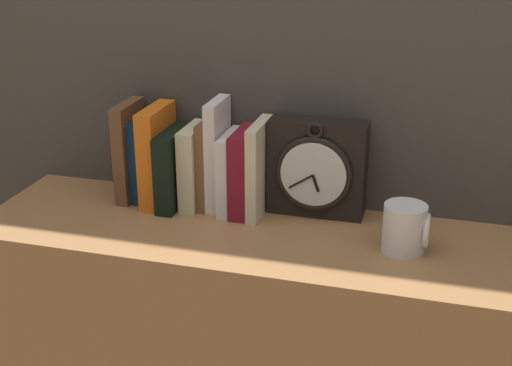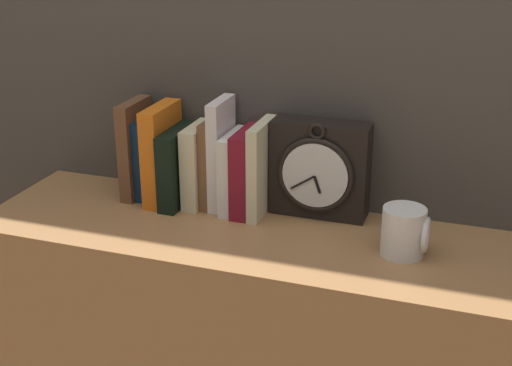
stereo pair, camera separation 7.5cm
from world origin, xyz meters
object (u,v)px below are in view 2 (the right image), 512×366
object	(u,v)px
book_slot0_brown	(136,149)
book_slot5_brown	(212,162)
book_slot9_cream	(262,169)
book_slot1_navy	(150,157)
book_slot2_orange	(162,154)
clock	(319,170)
mug	(405,231)
book_slot8_maroon	(247,171)
book_slot6_white	(221,154)
book_slot4_cream	(199,165)
book_slot3_black	(178,166)
book_slot7_white	(233,171)

from	to	relation	value
book_slot0_brown	book_slot5_brown	distance (m)	0.19
book_slot9_cream	book_slot1_navy	bearing A→B (deg)	177.07
book_slot2_orange	clock	bearing A→B (deg)	5.23
book_slot1_navy	book_slot5_brown	world-z (taller)	book_slot5_brown
book_slot5_brown	mug	size ratio (longest dim) A/B	2.05
book_slot0_brown	book_slot8_maroon	bearing A→B (deg)	-1.22
book_slot6_white	mug	world-z (taller)	book_slot6_white
book_slot4_cream	book_slot8_maroon	size ratio (longest dim) A/B	0.99
book_slot5_brown	book_slot6_white	distance (m)	0.03
book_slot3_black	book_slot5_brown	world-z (taller)	book_slot5_brown
book_slot8_maroon	mug	xyz separation A→B (m)	(0.37, -0.10, -0.05)
book_slot3_black	book_slot7_white	bearing A→B (deg)	4.59
book_slot6_white	clock	bearing A→B (deg)	4.77
book_slot7_white	clock	bearing A→B (deg)	8.12
book_slot1_navy	book_slot3_black	xyz separation A→B (m)	(0.08, -0.02, -0.01)
book_slot4_cream	book_slot9_cream	xyz separation A→B (m)	(0.16, -0.01, 0.01)
book_slot1_navy	book_slot9_cream	world-z (taller)	book_slot9_cream
book_slot2_orange	book_slot7_white	world-z (taller)	book_slot2_orange
book_slot8_maroon	book_slot9_cream	size ratio (longest dim) A/B	0.90
book_slot0_brown	book_slot8_maroon	xyz separation A→B (m)	(0.28, -0.01, -0.02)
book_slot2_orange	book_slot8_maroon	size ratio (longest dim) A/B	1.20
book_slot0_brown	book_slot4_cream	bearing A→B (deg)	-0.19
book_slot6_white	book_slot7_white	xyz separation A→B (m)	(0.03, -0.01, -0.04)
book_slot5_brown	book_slot9_cream	size ratio (longest dim) A/B	0.96
book_slot1_navy	book_slot8_maroon	size ratio (longest dim) A/B	1.00
book_slot2_orange	book_slot8_maroon	bearing A→B (deg)	0.97
book_slot0_brown	book_slot6_white	xyz separation A→B (m)	(0.22, 0.01, 0.01)
book_slot6_white	book_slot8_maroon	distance (m)	0.07
book_slot7_white	mug	bearing A→B (deg)	-14.20
clock	book_slot8_maroon	xyz separation A→B (m)	(-0.16, -0.03, -0.01)
book_slot1_navy	mug	size ratio (longest dim) A/B	1.91
clock	book_slot4_cream	size ratio (longest dim) A/B	1.20
book_slot0_brown	book_slot4_cream	xyz separation A→B (m)	(0.16, -0.00, -0.02)
book_slot5_brown	book_slot9_cream	bearing A→B (deg)	-6.15
book_slot1_navy	book_slot2_orange	bearing A→B (deg)	-22.05
book_slot0_brown	book_slot9_cream	distance (m)	0.32
book_slot7_white	mug	distance (m)	0.42
book_slot1_navy	mug	world-z (taller)	book_slot1_navy
book_slot0_brown	book_slot2_orange	bearing A→B (deg)	-7.42
book_slot1_navy	book_slot7_white	bearing A→B (deg)	-2.77
book_slot2_orange	book_slot1_navy	bearing A→B (deg)	157.95
book_slot0_brown	book_slot9_cream	xyz separation A→B (m)	(0.32, -0.01, -0.01)
book_slot2_orange	book_slot4_cream	distance (m)	0.09
book_slot0_brown	book_slot6_white	size ratio (longest dim) A/B	0.92
mug	book_slot6_white	bearing A→B (deg)	165.70
book_slot0_brown	mug	xyz separation A→B (m)	(0.66, -0.11, -0.07)
book_slot7_white	book_slot9_cream	size ratio (longest dim) A/B	0.85
book_slot8_maroon	book_slot3_black	bearing A→B (deg)	-177.25
clock	book_slot3_black	world-z (taller)	clock
book_slot9_cream	book_slot5_brown	bearing A→B (deg)	173.85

